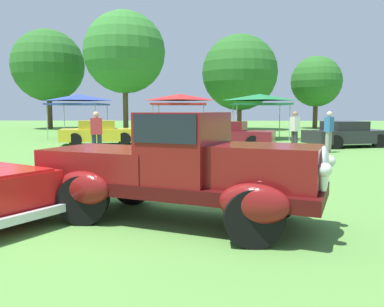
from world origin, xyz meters
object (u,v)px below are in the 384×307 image
object	(u,v)px
show_car_yellow	(100,133)
canopy_tent_center_field	(180,99)
show_car_charcoal	(347,134)
canopy_tent_right_field	(260,99)
spectator_far_side	(295,130)
spectator_between_cars	(329,130)
feature_pickup_truck	(180,166)
canopy_tent_left_field	(78,99)
spectator_by_row	(97,133)
show_car_burgundy	(228,135)

from	to	relation	value
show_car_yellow	canopy_tent_center_field	bearing A→B (deg)	46.40
show_car_charcoal	canopy_tent_right_field	bearing A→B (deg)	122.89
canopy_tent_center_field	canopy_tent_right_field	xyz separation A→B (m)	(4.81, 0.23, 0.00)
spectator_far_side	spectator_between_cars	bearing A→B (deg)	-18.48
feature_pickup_truck	spectator_far_side	bearing A→B (deg)	68.49
show_car_charcoal	canopy_tent_left_field	world-z (taller)	canopy_tent_left_field
spectator_far_side	canopy_tent_right_field	bearing A→B (deg)	93.55
show_car_yellow	spectator_by_row	size ratio (longest dim) A/B	2.48
canopy_tent_center_field	feature_pickup_truck	bearing A→B (deg)	-86.53
spectator_between_cars	spectator_by_row	distance (m)	9.24
feature_pickup_truck	spectator_between_cars	distance (m)	11.59
spectator_between_cars	show_car_charcoal	bearing A→B (deg)	57.12
spectator_between_cars	spectator_by_row	bearing A→B (deg)	-166.88
feature_pickup_truck	show_car_burgundy	world-z (taller)	feature_pickup_truck
show_car_yellow	show_car_charcoal	size ratio (longest dim) A/B	0.99
show_car_charcoal	spectator_by_row	distance (m)	11.60
show_car_charcoal	spectator_far_side	size ratio (longest dim) A/B	2.50
spectator_between_cars	canopy_tent_center_field	world-z (taller)	canopy_tent_center_field
show_car_yellow	spectator_by_row	world-z (taller)	spectator_by_row
feature_pickup_truck	show_car_charcoal	bearing A→B (deg)	60.81
canopy_tent_right_field	spectator_far_side	bearing A→B (deg)	-86.45
feature_pickup_truck	show_car_burgundy	size ratio (longest dim) A/B	1.04
feature_pickup_truck	canopy_tent_left_field	distance (m)	19.70
feature_pickup_truck	canopy_tent_right_field	world-z (taller)	canopy_tent_right_field
feature_pickup_truck	spectator_by_row	distance (m)	8.84
spectator_by_row	canopy_tent_center_field	bearing A→B (deg)	75.77
spectator_far_side	canopy_tent_center_field	distance (m)	8.97
spectator_between_cars	canopy_tent_center_field	bearing A→B (deg)	131.06
show_car_burgundy	spectator_far_side	world-z (taller)	spectator_far_side
show_car_charcoal	spectator_by_row	size ratio (longest dim) A/B	2.50
canopy_tent_center_field	canopy_tent_right_field	size ratio (longest dim) A/B	0.96
show_car_charcoal	spectator_between_cars	bearing A→B (deg)	-122.88
show_car_charcoal	canopy_tent_right_field	xyz separation A→B (m)	(-3.38, 5.23, 1.83)
canopy_tent_center_field	canopy_tent_right_field	world-z (taller)	same
show_car_burgundy	show_car_charcoal	distance (m)	5.66
show_car_charcoal	spectator_far_side	distance (m)	3.62
canopy_tent_left_field	canopy_tent_right_field	xyz separation A→B (m)	(11.10, -0.23, 0.00)
spectator_between_cars	show_car_yellow	bearing A→B (deg)	161.21
feature_pickup_truck	canopy_tent_right_field	distance (m)	18.42
spectator_between_cars	spectator_by_row	size ratio (longest dim) A/B	1.00
show_car_charcoal	spectator_between_cars	size ratio (longest dim) A/B	2.50
show_car_yellow	canopy_tent_right_field	distance (m)	9.78
feature_pickup_truck	show_car_charcoal	size ratio (longest dim) A/B	1.10
feature_pickup_truck	spectator_far_side	world-z (taller)	feature_pickup_truck
show_car_yellow	spectator_far_side	size ratio (longest dim) A/B	2.48
show_car_burgundy	spectator_by_row	bearing A→B (deg)	-140.62
show_car_yellow	canopy_tent_right_field	xyz separation A→B (m)	(8.62, 4.23, 1.83)
canopy_tent_left_field	spectator_far_side	bearing A→B (deg)	-33.20
show_car_yellow	canopy_tent_center_field	xyz separation A→B (m)	(3.81, 4.00, 1.82)
feature_pickup_truck	show_car_yellow	distance (m)	14.58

